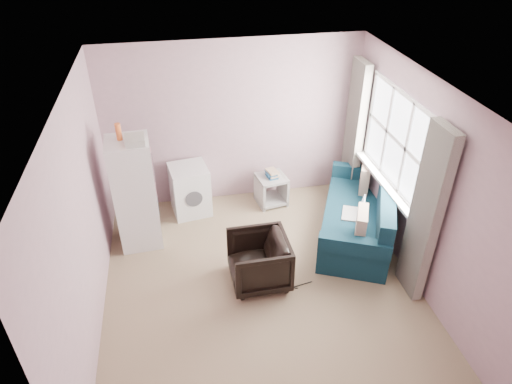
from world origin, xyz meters
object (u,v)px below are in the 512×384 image
Objects in this scene: washing_machine at (190,189)px; sofa at (361,217)px; armchair at (259,259)px; fridge at (135,193)px; side_table at (271,188)px.

sofa is (2.30, -1.06, -0.08)m from washing_machine.
fridge reaches higher than armchair.
sofa is at bearing -44.99° from side_table.
fridge is 2.33× the size of washing_machine.
washing_machine is (-0.72, 1.69, 0.04)m from armchair.
washing_machine reaches higher than side_table.
armchair is 0.34× the size of sofa.
side_table is (0.53, 1.68, -0.08)m from armchair.
washing_machine is at bearing 179.42° from side_table.
side_table is at bearing 12.63° from fridge.
washing_machine is at bearing 179.64° from sofa.
fridge reaches higher than sofa.
fridge reaches higher than washing_machine.
armchair is 1.76m from side_table.
fridge is at bearing -128.03° from armchair.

